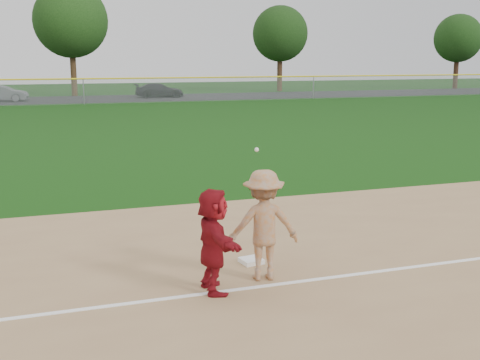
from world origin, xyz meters
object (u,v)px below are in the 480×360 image
object	(u,v)px
first_base	(251,261)
base_runner	(213,240)
car_right	(159,90)
car_mid	(3,93)

from	to	relation	value
first_base	base_runner	distance (m)	1.66
base_runner	car_right	bearing A→B (deg)	-9.11
first_base	car_right	distance (m)	46.56
first_base	car_mid	distance (m)	45.50
first_base	base_runner	world-z (taller)	base_runner
base_runner	car_mid	bearing A→B (deg)	7.30
car_mid	car_right	distance (m)	13.51
base_runner	first_base	bearing A→B (deg)	-42.65
car_right	first_base	bearing A→B (deg)	174.53
first_base	car_mid	bearing A→B (deg)	97.62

